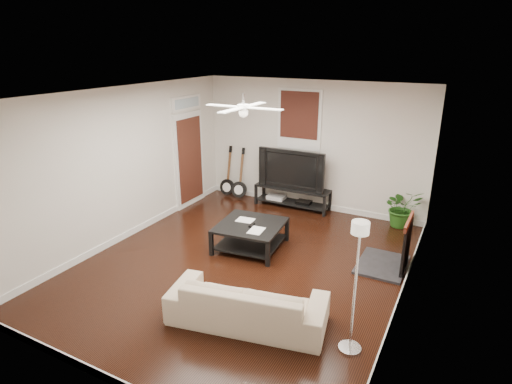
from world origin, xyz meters
The scene contains 14 objects.
room centered at (0.00, 0.00, 1.40)m, with size 5.01×6.01×2.81m.
brick_accent centered at (2.49, 1.00, 1.40)m, with size 0.02×2.20×2.80m, color brown.
fireplace centered at (2.20, 1.00, 0.46)m, with size 0.80×1.10×0.92m, color black.
window_back centered at (-0.30, 2.97, 1.95)m, with size 1.00×0.06×1.30m, color black.
door_left centered at (-2.46, 1.90, 1.25)m, with size 0.08×1.00×2.50m, color white.
tv_stand centered at (-0.33, 2.78, 0.24)m, with size 1.69×0.45×0.47m, color black.
tv centered at (-0.33, 2.80, 0.91)m, with size 1.52×0.20×0.87m, color black.
coffee_table centered at (-0.20, 0.56, 0.23)m, with size 1.11×1.11×0.47m, color black.
sofa centered at (0.79, -1.35, 0.30)m, with size 2.06×0.80×0.60m, color #C2A791.
floor_lamp centered at (2.14, -1.25, 0.84)m, with size 0.28×0.28×1.68m, color silver, non-canonical shape.
potted_plant centered at (2.03, 2.82, 0.40)m, with size 0.72×0.62×0.80m, color #255A19.
guitar_left centered at (-2.02, 2.75, 0.61)m, with size 0.38×0.27×1.22m, color black, non-canonical shape.
guitar_right centered at (-1.67, 2.72, 0.61)m, with size 0.38×0.27×1.22m, color black, non-canonical shape.
ceiling_fan centered at (0.00, 0.00, 2.60)m, with size 1.24×1.24×0.32m, color white, non-canonical shape.
Camera 1 is at (3.07, -5.45, 3.47)m, focal length 29.50 mm.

